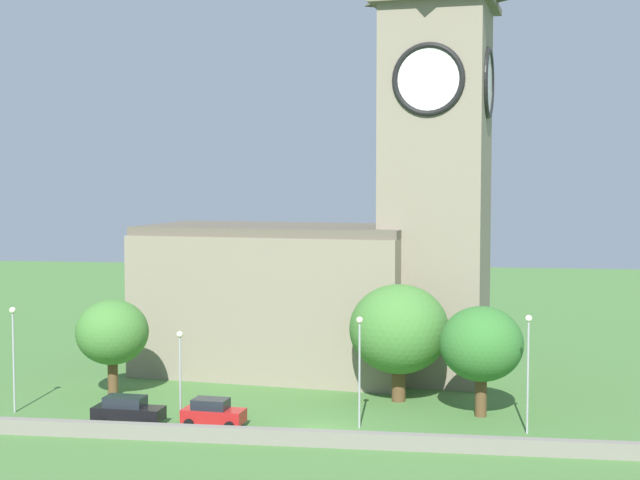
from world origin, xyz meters
The scene contains 12 objects.
ground_plane centered at (0.00, 15.00, 0.00)m, with size 200.00×200.00×0.00m, color #477538.
church centered at (-1.06, 18.09, 10.72)m, with size 30.31×15.76×34.72m.
quay_barrier centered at (0.00, -3.51, 0.49)m, with size 52.81×0.70×0.98m, color gray.
car_black centered at (-12.91, -0.42, 0.97)m, with size 4.78×2.29×1.92m.
car_red centered at (-7.18, -0.10, 0.94)m, with size 4.23×2.33×1.87m.
streetlamp_west_end centered at (-21.88, 1.61, 4.91)m, with size 0.44×0.44×7.42m.
streetlamp_west_mid centered at (-9.75, 1.11, 4.15)m, with size 0.44×0.44×6.10m.
streetlamp_central centered at (2.38, 1.02, 4.88)m, with size 0.44×0.44×7.35m.
streetlamp_east_mid centered at (13.16, 1.21, 5.05)m, with size 0.44×0.44×7.66m.
tree_churchyard centered at (10.33, 5.23, 5.00)m, with size 5.72×5.72×7.61m.
tree_riverside_west centered at (-16.86, 7.34, 4.81)m, with size 5.42×5.42×7.29m.
tree_by_tower centered at (4.46, 8.88, 5.31)m, with size 7.27×7.27×8.62m.
Camera 1 is at (8.62, -59.31, 16.34)m, focal length 52.80 mm.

